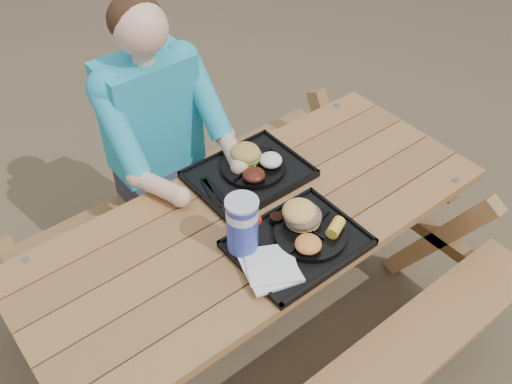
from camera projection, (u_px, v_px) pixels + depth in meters
ground at (256, 332)px, 2.63m from camera, size 60.00×60.00×0.00m
picnic_table at (256, 281)px, 2.37m from camera, size 1.80×1.49×0.75m
tray_near at (298, 244)px, 2.01m from camera, size 0.45×0.35×0.02m
tray_far at (249, 175)px, 2.28m from camera, size 0.45×0.35×0.02m
plate_near at (310, 234)px, 2.01m from camera, size 0.26×0.26×0.02m
plate_far at (253, 167)px, 2.28m from camera, size 0.26×0.26×0.02m
napkin_stack at (271, 269)px, 1.90m from camera, size 0.21×0.21×0.02m
soda_cup at (242, 227)px, 1.90m from camera, size 0.11×0.11×0.22m
condiment_bbq at (276, 219)px, 2.06m from camera, size 0.05×0.05×0.03m
condiment_mustard at (291, 212)px, 2.09m from camera, size 0.05×0.05×0.03m
sandwich at (304, 208)px, 2.00m from camera, size 0.13×0.13×0.13m
mac_cheese at (308, 244)px, 1.94m from camera, size 0.09×0.09×0.05m
corn_cob at (336, 227)px, 1.99m from camera, size 0.10×0.10×0.04m
cutlery_far at (214, 189)px, 2.20m from camera, size 0.04×0.17×0.01m
burger at (245, 150)px, 2.26m from camera, size 0.12×0.12×0.11m
baked_beans at (254, 175)px, 2.20m from camera, size 0.09×0.09×0.04m
potato_salad at (271, 160)px, 2.26m from camera, size 0.09×0.09×0.05m
diner at (159, 158)px, 2.54m from camera, size 0.48×0.84×1.28m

